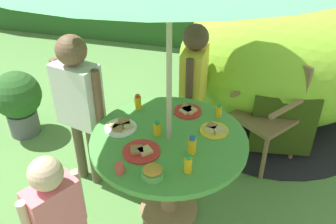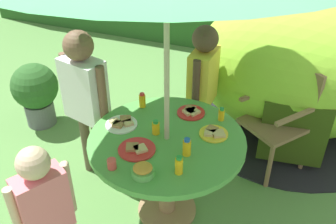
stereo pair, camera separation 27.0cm
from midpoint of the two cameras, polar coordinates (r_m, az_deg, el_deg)
ground_plane at (r=3.19m, az=2.35°, el=-14.83°), size 10.00×10.00×0.02m
garden_table at (r=2.77m, az=2.64°, el=-6.49°), size 1.13×1.13×0.74m
wooden_chair at (r=3.49m, az=19.18°, el=-0.21°), size 0.66×0.66×0.97m
dome_tent at (r=4.01m, az=20.77°, el=6.20°), size 2.35×2.35×1.37m
potted_plant at (r=4.10m, az=-17.63°, el=2.98°), size 0.48×0.48×0.69m
child_in_yellow_shirt at (r=3.28m, az=7.69°, el=5.10°), size 0.22×0.44×1.30m
child_in_white_shirt at (r=3.04m, az=-10.05°, el=3.26°), size 0.45×0.27×1.36m
child_in_pink_shirt at (r=2.35m, az=-15.16°, el=-13.26°), size 0.28×0.34×1.11m
snack_bowl at (r=2.36m, az=-0.51°, el=-9.00°), size 0.14×0.14×0.08m
plate_near_right at (r=2.81m, az=-4.30°, el=-1.82°), size 0.24×0.24×0.03m
plate_mid_left at (r=2.74m, az=9.75°, el=-3.26°), size 0.21×0.21×0.03m
plate_front_edge at (r=2.94m, az=6.11°, el=-0.07°), size 0.22×0.22×0.03m
plate_far_left at (r=2.56m, az=-1.76°, el=-5.72°), size 0.26×0.26×0.03m
juice_bottle_near_left at (r=2.98m, az=-1.33°, el=1.68°), size 0.05×0.05×0.12m
juice_bottle_far_right at (r=2.88m, az=10.75°, el=-0.45°), size 0.05×0.05×0.11m
juice_bottle_center_front at (r=2.37m, az=4.96°, el=-8.19°), size 0.05×0.05×0.13m
juice_bottle_center_back at (r=2.51m, az=5.96°, el=-5.42°), size 0.06×0.06×0.13m
juice_bottle_mid_right at (r=2.69m, az=1.02°, el=-2.47°), size 0.06×0.06×0.11m
cup_near at (r=2.42m, az=-5.34°, el=-7.94°), size 0.06×0.06×0.07m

